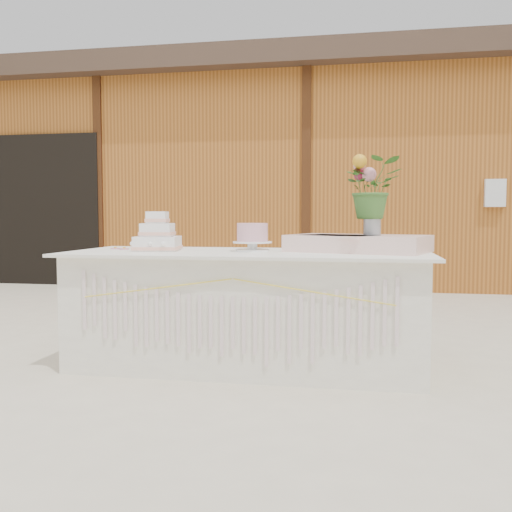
# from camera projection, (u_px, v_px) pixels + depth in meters

# --- Properties ---
(ground) EXTENTS (80.00, 80.00, 0.00)m
(ground) POSITION_uv_depth(u_px,v_px,m) (248.00, 365.00, 3.86)
(ground) COLOR beige
(ground) RESTS_ON ground
(barn) EXTENTS (12.60, 4.60, 3.30)m
(barn) POSITION_uv_depth(u_px,v_px,m) (317.00, 177.00, 9.62)
(barn) COLOR #A56122
(barn) RESTS_ON ground
(cake_table) EXTENTS (2.40, 1.00, 0.77)m
(cake_table) POSITION_uv_depth(u_px,v_px,m) (248.00, 308.00, 3.83)
(cake_table) COLOR white
(cake_table) RESTS_ON ground
(wedding_cake) EXTENTS (0.34, 0.34, 0.27)m
(wedding_cake) POSITION_uv_depth(u_px,v_px,m) (158.00, 237.00, 3.92)
(wedding_cake) COLOR white
(wedding_cake) RESTS_ON cake_table
(pink_cake_stand) EXTENTS (0.26, 0.26, 0.19)m
(pink_cake_stand) POSITION_uv_depth(u_px,v_px,m) (252.00, 236.00, 3.83)
(pink_cake_stand) COLOR white
(pink_cake_stand) RESTS_ON cake_table
(satin_runner) EXTENTS (1.00, 0.76, 0.11)m
(satin_runner) POSITION_uv_depth(u_px,v_px,m) (358.00, 243.00, 3.78)
(satin_runner) COLOR #FFD7CD
(satin_runner) RESTS_ON cake_table
(flower_vase) EXTENTS (0.11, 0.11, 0.16)m
(flower_vase) POSITION_uv_depth(u_px,v_px,m) (372.00, 223.00, 3.75)
(flower_vase) COLOR silver
(flower_vase) RESTS_ON satin_runner
(bouquet) EXTENTS (0.40, 0.36, 0.40)m
(bouquet) POSITION_uv_depth(u_px,v_px,m) (373.00, 181.00, 3.73)
(bouquet) COLOR #3B692A
(bouquet) RESTS_ON flower_vase
(loose_flowers) EXTENTS (0.24, 0.37, 0.02)m
(loose_flowers) POSITION_uv_depth(u_px,v_px,m) (125.00, 248.00, 4.13)
(loose_flowers) COLOR #D17F95
(loose_flowers) RESTS_ON cake_table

